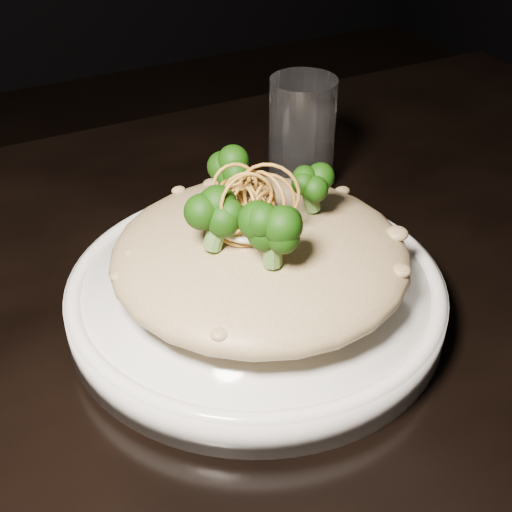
{
  "coord_description": "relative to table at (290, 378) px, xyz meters",
  "views": [
    {
      "loc": [
        -0.23,
        -0.39,
        1.12
      ],
      "look_at": [
        -0.03,
        0.01,
        0.81
      ],
      "focal_mm": 50.0,
      "sensor_mm": 36.0,
      "label": 1
    }
  ],
  "objects": [
    {
      "name": "table",
      "position": [
        0.0,
        0.0,
        0.0
      ],
      "size": [
        1.1,
        0.8,
        0.75
      ],
      "color": "black",
      "rests_on": "ground"
    },
    {
      "name": "plate",
      "position": [
        -0.03,
        0.01,
        0.1
      ],
      "size": [
        0.3,
        0.3,
        0.03
      ],
      "primitive_type": "cylinder",
      "color": "silver",
      "rests_on": "table"
    },
    {
      "name": "drinking_glass",
      "position": [
        0.1,
        0.17,
        0.14
      ],
      "size": [
        0.08,
        0.08,
        0.12
      ],
      "primitive_type": "cylinder",
      "rotation": [
        0.0,
        0.0,
        0.25
      ],
      "color": "silver",
      "rests_on": "table"
    },
    {
      "name": "shallots",
      "position": [
        -0.04,
        0.0,
        0.2
      ],
      "size": [
        0.06,
        0.06,
        0.04
      ],
      "primitive_type": null,
      "color": "#91591E",
      "rests_on": "cheese"
    },
    {
      "name": "risotto",
      "position": [
        -0.03,
        0.01,
        0.14
      ],
      "size": [
        0.23,
        0.23,
        0.05
      ],
      "primitive_type": "ellipsoid",
      "color": "brown",
      "rests_on": "plate"
    },
    {
      "name": "broccoli",
      "position": [
        -0.03,
        0.0,
        0.19
      ],
      "size": [
        0.13,
        0.13,
        0.05
      ],
      "primitive_type": null,
      "color": "black",
      "rests_on": "risotto"
    },
    {
      "name": "cheese",
      "position": [
        -0.03,
        0.01,
        0.17
      ],
      "size": [
        0.06,
        0.06,
        0.02
      ],
      "primitive_type": "ellipsoid",
      "color": "white",
      "rests_on": "risotto"
    }
  ]
}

